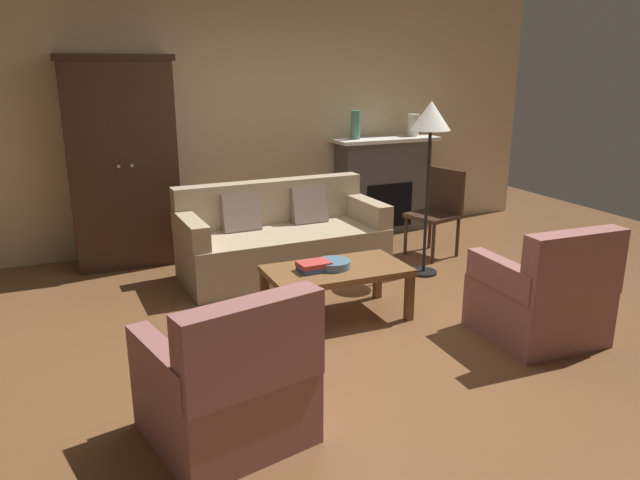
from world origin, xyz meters
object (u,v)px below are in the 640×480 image
(mantel_vase_cream, at_px, (413,125))
(fireplace, at_px, (383,184))
(couch, at_px, (282,241))
(armchair_near_right, at_px, (543,298))
(coffee_table, at_px, (337,274))
(side_chair_wooden, at_px, (439,207))
(floor_lamp, at_px, (431,126))
(fruit_bowl, at_px, (333,264))
(mantel_vase_jade, at_px, (356,125))
(dog, at_px, (222,327))
(armchair_near_left, at_px, (229,386))
(book_stack, at_px, (314,266))
(armoire, at_px, (122,162))

(mantel_vase_cream, bearing_deg, fireplace, 177.30)
(couch, xyz_separation_m, armchair_near_right, (1.25, -2.11, -0.00))
(coffee_table, distance_m, side_chair_wooden, 2.03)
(armchair_near_right, height_order, floor_lamp, floor_lamp)
(floor_lamp, bearing_deg, couch, 156.38)
(fruit_bowl, height_order, armchair_near_right, armchair_near_right)
(mantel_vase_jade, bearing_deg, dog, -131.62)
(fruit_bowl, xyz_separation_m, armchair_near_left, (-1.18, -1.26, -0.13))
(couch, relative_size, coffee_table, 1.77)
(armchair_near_left, distance_m, dog, 0.93)
(mantel_vase_cream, bearing_deg, armchair_near_left, -132.98)
(book_stack, distance_m, armchair_near_left, 1.62)
(fruit_bowl, distance_m, side_chair_wooden, 2.04)
(coffee_table, height_order, armchair_near_right, armchair_near_right)
(armoire, xyz_separation_m, mantel_vase_jade, (2.57, 0.06, 0.26))
(book_stack, bearing_deg, armchair_near_left, -128.90)
(armoire, height_order, fruit_bowl, armoire)
(fireplace, relative_size, dog, 2.23)
(side_chair_wooden, bearing_deg, dog, -151.51)
(coffee_table, xyz_separation_m, floor_lamp, (1.22, 0.63, 1.04))
(armchair_near_left, height_order, armchair_near_right, same)
(fireplace, xyz_separation_m, armchair_near_left, (-2.82, -3.45, -0.25))
(fireplace, distance_m, floor_lamp, 1.81)
(armchair_near_left, bearing_deg, mantel_vase_jade, 54.62)
(fireplace, height_order, mantel_vase_jade, mantel_vase_jade)
(book_stack, distance_m, mantel_vase_cream, 3.18)
(armchair_near_left, bearing_deg, dog, 77.98)
(floor_lamp, bearing_deg, fireplace, 75.80)
(armoire, distance_m, fruit_bowl, 2.55)
(floor_lamp, bearing_deg, armchair_near_left, -142.05)
(fireplace, bearing_deg, dog, -135.90)
(couch, bearing_deg, dog, -122.54)
(armchair_near_left, height_order, side_chair_wooden, side_chair_wooden)
(mantel_vase_cream, bearing_deg, armchair_near_right, -103.97)
(coffee_table, bearing_deg, couch, 91.65)
(mantel_vase_cream, xyz_separation_m, floor_lamp, (-0.77, -1.54, 0.16))
(armoire, relative_size, side_chair_wooden, 2.26)
(armoire, relative_size, mantel_vase_jade, 6.36)
(couch, height_order, mantel_vase_cream, mantel_vase_cream)
(armoire, height_order, armchair_near_left, armoire)
(side_chair_wooden, bearing_deg, floor_lamp, -134.17)
(couch, relative_size, side_chair_wooden, 2.16)
(fruit_bowl, relative_size, mantel_vase_jade, 0.84)
(fireplace, distance_m, mantel_vase_jade, 0.81)
(mantel_vase_jade, height_order, floor_lamp, floor_lamp)
(fireplace, xyz_separation_m, mantel_vase_jade, (-0.38, -0.02, 0.71))
(fireplace, height_order, armchair_near_right, fireplace)
(mantel_vase_jade, height_order, mantel_vase_cream, mantel_vase_jade)
(dog, bearing_deg, book_stack, 23.08)
(dog, bearing_deg, side_chair_wooden, 28.49)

